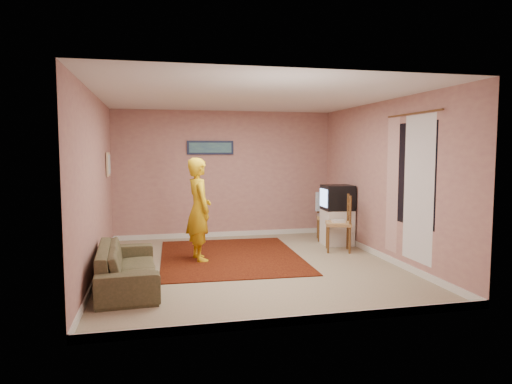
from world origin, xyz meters
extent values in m
plane|color=tan|center=(0.00, 0.00, 0.00)|extent=(5.00, 5.00, 0.00)
cube|color=tan|center=(0.00, 2.50, 1.30)|extent=(4.50, 0.02, 2.60)
cube|color=tan|center=(0.00, -2.50, 1.30)|extent=(4.50, 0.02, 2.60)
cube|color=tan|center=(-2.25, 0.00, 1.30)|extent=(0.02, 5.00, 2.60)
cube|color=tan|center=(2.25, 0.00, 1.30)|extent=(0.02, 5.00, 2.60)
cube|color=silver|center=(0.00, 0.00, 2.60)|extent=(4.50, 5.00, 0.02)
cube|color=silver|center=(0.00, 2.49, 0.05)|extent=(4.50, 0.02, 0.10)
cube|color=silver|center=(0.00, -2.49, 0.05)|extent=(4.50, 0.02, 0.10)
cube|color=silver|center=(-2.24, 0.00, 0.05)|extent=(0.02, 5.00, 0.10)
cube|color=silver|center=(2.24, 0.00, 0.05)|extent=(0.02, 5.00, 0.10)
cube|color=black|center=(2.24, -0.90, 1.45)|extent=(0.01, 1.10, 1.50)
cube|color=silver|center=(2.23, -1.05, 1.25)|extent=(0.01, 0.75, 2.10)
cube|color=beige|center=(2.21, -0.35, 1.25)|extent=(0.01, 0.35, 2.10)
cylinder|color=brown|center=(2.20, -0.90, 2.32)|extent=(0.02, 1.40, 0.02)
cube|color=#151C3A|center=(-0.30, 2.47, 1.85)|extent=(0.95, 0.03, 0.28)
cube|color=navy|center=(-0.30, 2.45, 1.85)|extent=(0.86, 0.01, 0.20)
cube|color=beige|center=(-2.22, 1.60, 1.55)|extent=(0.03, 0.38, 0.42)
cube|color=silver|center=(-2.20, 1.60, 1.55)|extent=(0.01, 0.30, 0.34)
cube|color=black|center=(-0.20, 0.65, 0.01)|extent=(2.41, 2.96, 0.02)
cube|color=silver|center=(1.95, 1.19, 0.33)|extent=(0.53, 0.48, 0.67)
cube|color=black|center=(1.95, 1.19, 0.91)|extent=(0.56, 0.51, 0.47)
cube|color=#8CB2F2|center=(1.68, 1.20, 0.91)|extent=(0.03, 0.39, 0.33)
cube|color=tan|center=(1.94, 1.65, 0.46)|extent=(0.52, 0.51, 0.05)
cube|color=brown|center=(1.94, 1.65, 0.70)|extent=(0.42, 0.16, 0.49)
cube|color=#A2A3A7|center=(1.94, 1.65, 0.51)|extent=(0.40, 0.33, 0.06)
cube|color=#99CDFA|center=(1.94, 1.84, 0.76)|extent=(0.37, 0.05, 0.39)
cube|color=tan|center=(1.76, 0.67, 0.49)|extent=(0.56, 0.57, 0.05)
cube|color=brown|center=(1.76, 0.67, 0.75)|extent=(0.19, 0.45, 0.52)
cube|color=silver|center=(1.76, 0.67, 0.54)|extent=(0.25, 0.20, 0.05)
imported|color=brown|center=(-1.80, -0.71, 0.28)|extent=(0.83, 1.92, 0.55)
imported|color=gold|center=(-0.73, 0.53, 0.84)|extent=(0.52, 0.68, 1.68)
camera|label=1|loc=(-1.44, -6.84, 1.80)|focal=32.00mm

